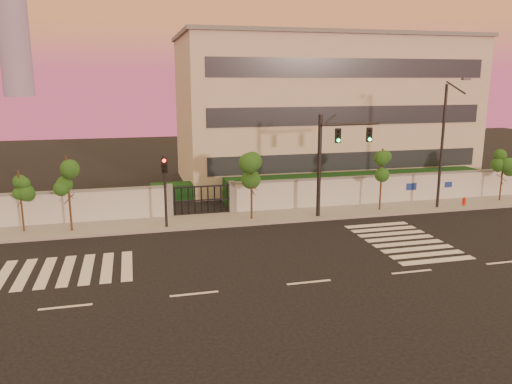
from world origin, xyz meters
TOP-DOWN VIEW (x-y plane):
  - ground at (0.00, 0.00)m, footprint 120.00×120.00m
  - sidewalk at (0.00, 10.50)m, footprint 60.00×3.00m
  - perimeter_wall at (0.10, 12.00)m, footprint 60.00×0.36m
  - hedge_row at (1.17, 14.74)m, footprint 41.00×4.25m
  - institutional_building at (9.00, 21.99)m, footprint 24.40×12.40m
  - road_markings at (-1.58, 3.76)m, footprint 57.00×7.62m
  - street_tree_b at (-13.40, 10.66)m, footprint 1.31×1.04m
  - street_tree_c at (-10.76, 10.15)m, footprint 1.50×1.19m
  - street_tree_d at (-0.11, 10.12)m, footprint 1.59×1.27m
  - street_tree_e at (8.71, 10.18)m, footprint 1.48×1.18m
  - street_tree_f at (18.40, 10.53)m, footprint 1.41×1.12m
  - traffic_signal_main at (4.94, 9.66)m, footprint 4.15×0.52m
  - traffic_signal_secondary at (-5.43, 9.56)m, footprint 0.34×0.34m
  - streetlight_east at (12.82, 9.64)m, footprint 0.52×2.11m
  - fire_hydrant at (14.91, 9.81)m, footprint 0.29×0.27m

SIDE VIEW (x-z plane):
  - ground at x=0.00m, z-range 0.00..0.00m
  - road_markings at x=-1.58m, z-range 0.00..0.02m
  - sidewalk at x=0.00m, z-range 0.00..0.15m
  - fire_hydrant at x=14.91m, z-range 0.00..0.73m
  - hedge_row at x=1.17m, z-range -0.08..1.72m
  - perimeter_wall at x=0.10m, z-range -0.03..2.17m
  - street_tree_b at x=-13.40m, z-range 0.87..4.54m
  - traffic_signal_secondary at x=-5.43m, z-range 0.60..5.02m
  - street_tree_f at x=18.40m, z-range 0.93..4.85m
  - street_tree_e at x=8.71m, z-range 1.01..5.26m
  - street_tree_d at x=-0.11m, z-range 1.02..5.32m
  - street_tree_c at x=-10.76m, z-range 1.06..5.54m
  - traffic_signal_main at x=4.94m, z-range 0.87..7.43m
  - streetlight_east at x=12.82m, z-range 0.35..9.11m
  - institutional_building at x=9.00m, z-range 0.03..12.28m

